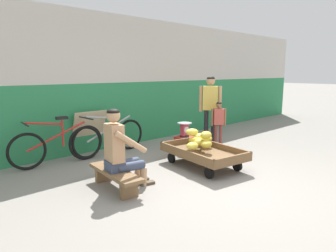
% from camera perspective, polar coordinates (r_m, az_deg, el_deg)
% --- Properties ---
extents(ground_plane, '(80.00, 80.00, 0.00)m').
position_cam_1_polar(ground_plane, '(4.46, 11.77, -11.63)').
color(ground_plane, gray).
extents(back_wall, '(16.00, 0.30, 2.81)m').
position_cam_1_polar(back_wall, '(6.65, -12.56, 7.91)').
color(back_wall, '#287F4C').
rests_on(back_wall, ground).
extents(banana_cart, '(1.05, 1.55, 0.36)m').
position_cam_1_polar(banana_cart, '(5.35, 6.55, -5.07)').
color(banana_cart, brown).
rests_on(banana_cart, ground).
extents(banana_pile, '(0.93, 0.73, 0.27)m').
position_cam_1_polar(banana_pile, '(5.43, 5.89, -2.46)').
color(banana_pile, gold).
rests_on(banana_pile, banana_cart).
extents(low_bench, '(0.43, 1.13, 0.27)m').
position_cam_1_polar(low_bench, '(4.41, -9.80, -9.03)').
color(low_bench, brown).
rests_on(low_bench, ground).
extents(vendor_seated, '(0.72, 0.56, 1.14)m').
position_cam_1_polar(vendor_seated, '(4.34, -8.87, -4.26)').
color(vendor_seated, tan).
rests_on(vendor_seated, ground).
extents(plastic_crate, '(0.36, 0.28, 0.30)m').
position_cam_1_polar(plastic_crate, '(6.43, 3.08, -3.27)').
color(plastic_crate, red).
rests_on(plastic_crate, ground).
extents(weighing_scale, '(0.30, 0.30, 0.29)m').
position_cam_1_polar(weighing_scale, '(6.36, 3.11, -0.61)').
color(weighing_scale, '#28282D').
rests_on(weighing_scale, plastic_crate).
extents(bicycle_near_left, '(1.66, 0.48, 0.86)m').
position_cam_1_polar(bicycle_near_left, '(5.76, -19.87, -3.38)').
color(bicycle_near_left, black).
rests_on(bicycle_near_left, ground).
extents(bicycle_far_left, '(1.66, 0.48, 0.86)m').
position_cam_1_polar(bicycle_far_left, '(6.24, -10.80, -1.93)').
color(bicycle_far_left, black).
rests_on(bicycle_far_left, ground).
extents(sign_board, '(0.70, 0.30, 0.86)m').
position_cam_1_polar(sign_board, '(6.42, -14.53, -1.05)').
color(sign_board, '#C6B289').
rests_on(sign_board, ground).
extents(customer_adult, '(0.36, 0.40, 1.53)m').
position_cam_1_polar(customer_adult, '(6.83, 7.86, 4.27)').
color(customer_adult, '#232328').
rests_on(customer_adult, ground).
extents(customer_child, '(0.25, 0.24, 1.00)m').
position_cam_1_polar(customer_child, '(6.61, 9.38, 1.13)').
color(customer_child, brown).
rests_on(customer_child, ground).
extents(shopping_bag, '(0.18, 0.12, 0.24)m').
position_cam_1_polar(shopping_bag, '(6.06, 6.34, -4.45)').
color(shopping_bag, '#D13D4C').
rests_on(shopping_bag, ground).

